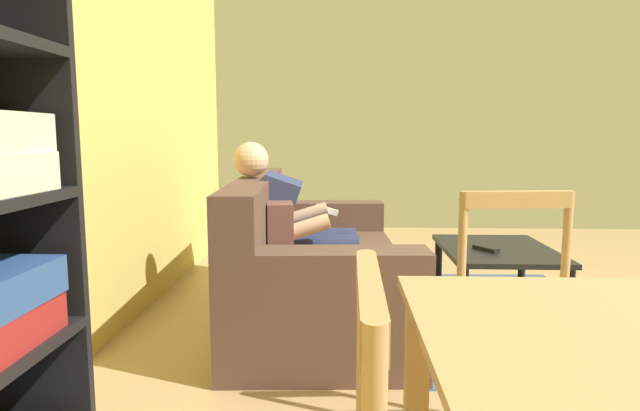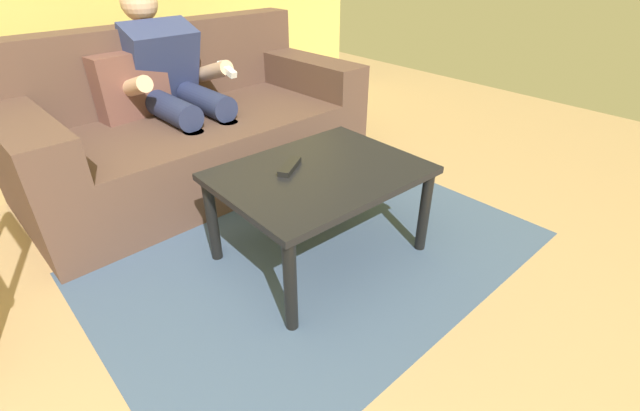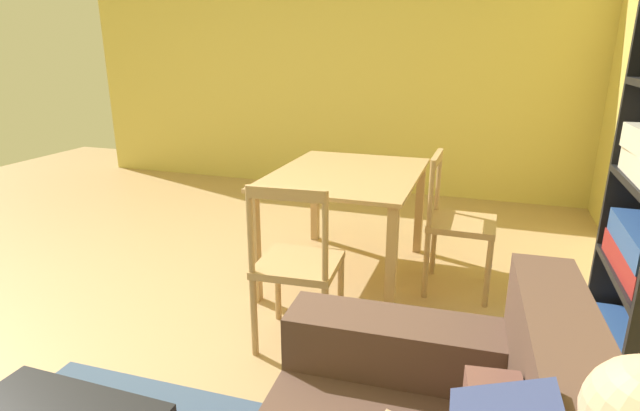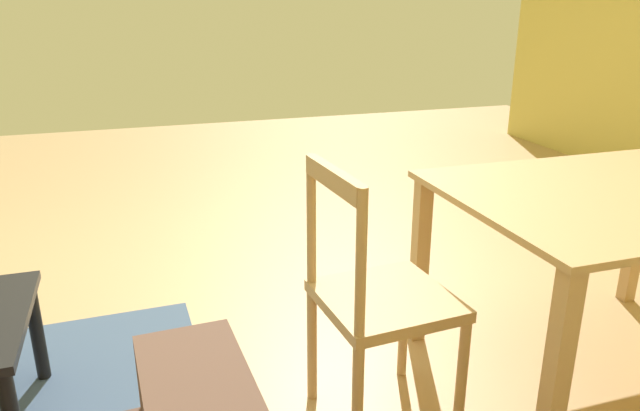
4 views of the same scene
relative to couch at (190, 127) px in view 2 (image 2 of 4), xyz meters
name	(u,v)px [view 2 (image 2 of 4)]	position (x,y,z in m)	size (l,w,h in m)	color
couch	(190,127)	(0.00, 0.00, 0.00)	(2.03, 1.09, 0.87)	brown
person_lounging	(174,84)	(-0.02, 0.08, 0.25)	(0.61, 0.95, 1.09)	navy
coffee_table	(320,182)	(0.04, -1.17, 0.07)	(0.86, 0.65, 0.44)	black
tv_remote	(290,166)	(-0.05, -1.07, 0.14)	(0.05, 0.17, 0.02)	black
area_rug	(320,252)	(0.04, -1.17, -0.31)	(2.00, 1.40, 0.01)	#3D5170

